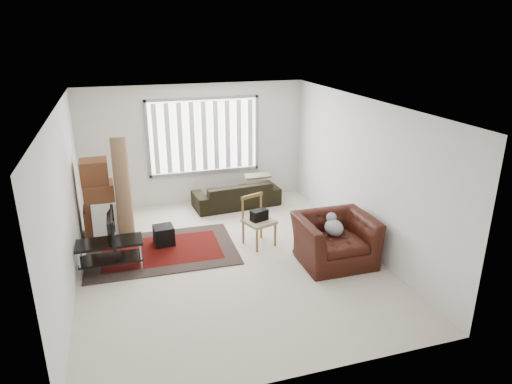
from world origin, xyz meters
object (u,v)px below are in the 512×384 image
sofa (236,190)px  side_chair (258,219)px  armchair (335,236)px  tv_stand (110,249)px  moving_boxes (99,200)px

sofa → side_chair: (-0.11, -2.02, 0.14)m
side_chair → armchair: armchair is taller
tv_stand → armchair: bearing=-12.6°
moving_boxes → sofa: bearing=12.7°
tv_stand → side_chair: size_ratio=1.13×
tv_stand → armchair: size_ratio=0.83×
side_chair → armchair: bearing=-64.2°
sofa → armchair: bearing=102.4°
tv_stand → sofa: sofa is taller
tv_stand → side_chair: bearing=4.3°
moving_boxes → sofa: size_ratio=0.78×
sofa → armchair: size_ratio=1.51×
sofa → armchair: (0.94, -3.04, 0.10)m
tv_stand → sofa: size_ratio=0.55×
tv_stand → moving_boxes: 1.60m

